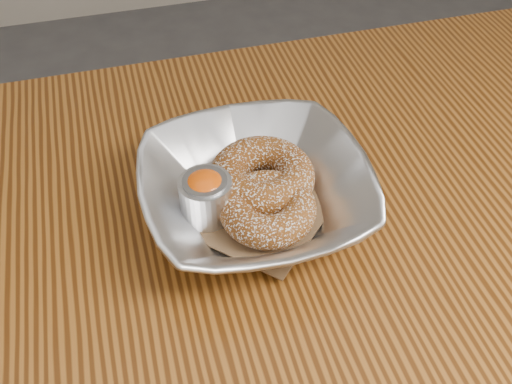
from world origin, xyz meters
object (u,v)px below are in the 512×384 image
object	(u,v)px
donut_back	(262,176)
ramekin	(206,196)
serving_bowl	(256,192)
donut_front	(268,209)
table	(221,332)

from	to	relation	value
donut_back	ramekin	world-z (taller)	ramekin
serving_bowl	donut_front	bearing A→B (deg)	-76.50
serving_bowl	ramekin	size ratio (longest dim) A/B	4.36
ramekin	table	bearing A→B (deg)	-95.97
donut_back	table	bearing A→B (deg)	-127.22
serving_bowl	ramekin	world-z (taller)	ramekin
table	donut_back	xyz separation A→B (m)	(0.07, 0.10, 0.13)
donut_front	ramekin	world-z (taller)	ramekin
donut_back	donut_front	distance (m)	0.05
table	ramekin	size ratio (longest dim) A/B	21.69
table	ramekin	bearing A→B (deg)	84.03
donut_back	donut_front	world-z (taller)	donut_back
serving_bowl	ramekin	xyz separation A→B (m)	(-0.05, 0.00, 0.01)
table	serving_bowl	world-z (taller)	serving_bowl
serving_bowl	donut_front	distance (m)	0.03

